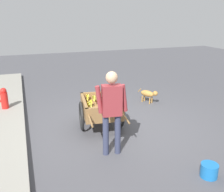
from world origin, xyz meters
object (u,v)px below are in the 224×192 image
Objects in this scene: fruit_cart at (101,110)px; fire_hydrant at (4,100)px; plastic_bucket at (209,170)px; vendor_person at (112,107)px; dog at (148,94)px.

fruit_cart is 2.69m from fire_hydrant.
plastic_bucket is at bearing -155.39° from fruit_cart.
fire_hydrant is at bearing 50.32° from fruit_cart.
fruit_cart is 1.25m from vendor_person.
fruit_cart is at bearing -129.68° from fire_hydrant.
fire_hydrant is at bearing 33.92° from vendor_person.
vendor_person is 3.49m from fire_hydrant.
fire_hydrant is 2.46× the size of plastic_bucket.
fire_hydrant is at bearing 81.70° from dog.
fruit_cart is 2.59× the size of fire_hydrant.
dog is 3.55m from plastic_bucket.
fruit_cart is at bearing 122.86° from dog.
fruit_cart is at bearing 24.61° from plastic_bucket.
vendor_person is 5.70× the size of plastic_bucket.
plastic_bucket is at bearing -142.18° from fire_hydrant.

